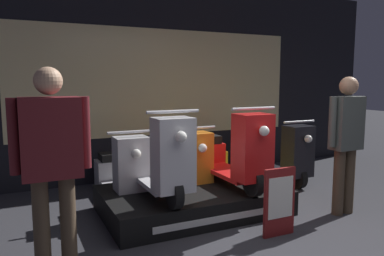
{
  "coord_description": "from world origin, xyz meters",
  "views": [
    {
      "loc": [
        -2.19,
        -2.37,
        1.59
      ],
      "look_at": [
        -0.12,
        1.98,
        0.97
      ],
      "focal_mm": 35.0,
      "sensor_mm": 36.0,
      "label": 1
    }
  ],
  "objects_px": {
    "scooter_display_left": "(157,162)",
    "scooter_backrow_0": "(121,173)",
    "person_left_browsing": "(52,153)",
    "price_sign_board": "(279,202)",
    "person_right_browsing": "(346,137)",
    "scooter_backrow_1": "(180,167)",
    "scooter_display_right": "(230,154)",
    "scooter_backrow_2": "(232,161)",
    "scooter_backrow_3": "(277,156)"
  },
  "relations": [
    {
      "from": "scooter_display_left",
      "to": "scooter_backrow_3",
      "type": "xyz_separation_m",
      "value": [
        2.31,
        0.79,
        -0.29
      ]
    },
    {
      "from": "scooter_display_right",
      "to": "person_left_browsing",
      "type": "xyz_separation_m",
      "value": [
        -2.13,
        -0.76,
        0.33
      ]
    },
    {
      "from": "scooter_backrow_2",
      "to": "scooter_backrow_3",
      "type": "xyz_separation_m",
      "value": [
        0.84,
        0.0,
        0.0
      ]
    },
    {
      "from": "scooter_backrow_0",
      "to": "person_right_browsing",
      "type": "height_order",
      "value": "person_right_browsing"
    },
    {
      "from": "scooter_backrow_1",
      "to": "scooter_backrow_3",
      "type": "bearing_deg",
      "value": 0.0
    },
    {
      "from": "scooter_backrow_0",
      "to": "scooter_backrow_1",
      "type": "height_order",
      "value": "same"
    },
    {
      "from": "scooter_display_right",
      "to": "scooter_backrow_0",
      "type": "height_order",
      "value": "scooter_display_right"
    },
    {
      "from": "scooter_backrow_0",
      "to": "scooter_backrow_1",
      "type": "distance_m",
      "value": 0.84
    },
    {
      "from": "scooter_backrow_3",
      "to": "person_left_browsing",
      "type": "relative_size",
      "value": 0.91
    },
    {
      "from": "person_left_browsing",
      "to": "price_sign_board",
      "type": "height_order",
      "value": "person_left_browsing"
    },
    {
      "from": "scooter_display_left",
      "to": "scooter_backrow_2",
      "type": "bearing_deg",
      "value": 28.24
    },
    {
      "from": "scooter_display_right",
      "to": "scooter_backrow_3",
      "type": "height_order",
      "value": "scooter_display_right"
    },
    {
      "from": "scooter_backrow_1",
      "to": "person_right_browsing",
      "type": "height_order",
      "value": "person_right_browsing"
    },
    {
      "from": "scooter_display_left",
      "to": "scooter_backrow_2",
      "type": "xyz_separation_m",
      "value": [
        1.47,
        0.79,
        -0.29
      ]
    },
    {
      "from": "person_left_browsing",
      "to": "price_sign_board",
      "type": "bearing_deg",
      "value": -5.08
    },
    {
      "from": "scooter_display_left",
      "to": "scooter_backrow_0",
      "type": "height_order",
      "value": "scooter_display_left"
    },
    {
      "from": "scooter_backrow_3",
      "to": "person_left_browsing",
      "type": "height_order",
      "value": "person_left_browsing"
    },
    {
      "from": "price_sign_board",
      "to": "scooter_backrow_0",
      "type": "bearing_deg",
      "value": 124.12
    },
    {
      "from": "scooter_display_left",
      "to": "scooter_backrow_1",
      "type": "relative_size",
      "value": 1.0
    },
    {
      "from": "scooter_display_right",
      "to": "scooter_backrow_0",
      "type": "relative_size",
      "value": 1.0
    },
    {
      "from": "scooter_backrow_1",
      "to": "person_left_browsing",
      "type": "distance_m",
      "value": 2.45
    },
    {
      "from": "scooter_display_right",
      "to": "scooter_backrow_1",
      "type": "bearing_deg",
      "value": 112.61
    },
    {
      "from": "scooter_backrow_2",
      "to": "price_sign_board",
      "type": "height_order",
      "value": "scooter_backrow_2"
    },
    {
      "from": "person_right_browsing",
      "to": "scooter_display_left",
      "type": "bearing_deg",
      "value": 159.9
    },
    {
      "from": "scooter_backrow_1",
      "to": "person_right_browsing",
      "type": "xyz_separation_m",
      "value": [
        1.44,
        -1.55,
        0.54
      ]
    },
    {
      "from": "scooter_display_right",
      "to": "scooter_backrow_1",
      "type": "xyz_separation_m",
      "value": [
        -0.33,
        0.79,
        -0.29
      ]
    },
    {
      "from": "scooter_display_right",
      "to": "person_right_browsing",
      "type": "bearing_deg",
      "value": -34.26
    },
    {
      "from": "scooter_backrow_3",
      "to": "person_right_browsing",
      "type": "height_order",
      "value": "person_right_browsing"
    },
    {
      "from": "scooter_backrow_2",
      "to": "price_sign_board",
      "type": "xyz_separation_m",
      "value": [
        -0.5,
        -1.74,
        -0.03
      ]
    },
    {
      "from": "scooter_display_left",
      "to": "scooter_backrow_2",
      "type": "relative_size",
      "value": 1.0
    },
    {
      "from": "scooter_backrow_0",
      "to": "scooter_backrow_3",
      "type": "distance_m",
      "value": 2.51
    },
    {
      "from": "scooter_display_right",
      "to": "scooter_backrow_1",
      "type": "distance_m",
      "value": 0.9
    },
    {
      "from": "person_right_browsing",
      "to": "price_sign_board",
      "type": "distance_m",
      "value": 1.26
    },
    {
      "from": "scooter_backrow_2",
      "to": "scooter_backrow_3",
      "type": "bearing_deg",
      "value": 0.0
    },
    {
      "from": "scooter_display_left",
      "to": "scooter_display_right",
      "type": "xyz_separation_m",
      "value": [
        0.96,
        0.0,
        0.0
      ]
    },
    {
      "from": "person_right_browsing",
      "to": "person_left_browsing",
      "type": "bearing_deg",
      "value": 180.0
    },
    {
      "from": "scooter_display_left",
      "to": "person_right_browsing",
      "type": "distance_m",
      "value": 2.22
    },
    {
      "from": "scooter_backrow_0",
      "to": "person_left_browsing",
      "type": "xyz_separation_m",
      "value": [
        -0.96,
        -1.55,
        0.62
      ]
    },
    {
      "from": "scooter_display_left",
      "to": "scooter_backrow_1",
      "type": "bearing_deg",
      "value": 51.33
    },
    {
      "from": "scooter_display_right",
      "to": "scooter_backrow_3",
      "type": "xyz_separation_m",
      "value": [
        1.35,
        0.79,
        -0.29
      ]
    },
    {
      "from": "scooter_display_left",
      "to": "person_left_browsing",
      "type": "xyz_separation_m",
      "value": [
        -1.17,
        -0.76,
        0.33
      ]
    },
    {
      "from": "scooter_display_left",
      "to": "scooter_backrow_0",
      "type": "relative_size",
      "value": 1.0
    },
    {
      "from": "scooter_backrow_3",
      "to": "scooter_display_right",
      "type": "bearing_deg",
      "value": -149.62
    },
    {
      "from": "scooter_display_right",
      "to": "scooter_backrow_0",
      "type": "bearing_deg",
      "value": 145.91
    },
    {
      "from": "scooter_backrow_1",
      "to": "scooter_backrow_3",
      "type": "distance_m",
      "value": 1.67
    },
    {
      "from": "person_left_browsing",
      "to": "scooter_display_left",
      "type": "bearing_deg",
      "value": 33.08
    },
    {
      "from": "scooter_backrow_2",
      "to": "person_left_browsing",
      "type": "height_order",
      "value": "person_left_browsing"
    },
    {
      "from": "scooter_backrow_3",
      "to": "person_right_browsing",
      "type": "xyz_separation_m",
      "value": [
        -0.23,
        -1.55,
        0.54
      ]
    },
    {
      "from": "person_left_browsing",
      "to": "person_right_browsing",
      "type": "xyz_separation_m",
      "value": [
        3.24,
        0.0,
        -0.08
      ]
    },
    {
      "from": "scooter_display_right",
      "to": "person_left_browsing",
      "type": "distance_m",
      "value": 2.28
    }
  ]
}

